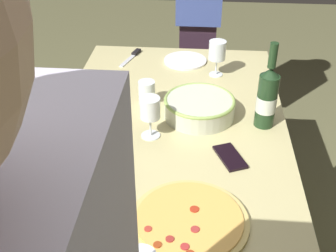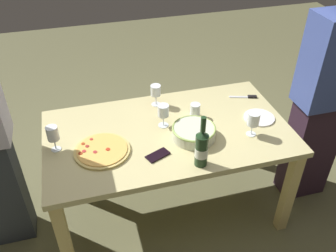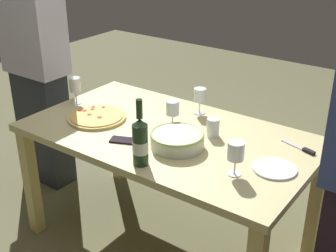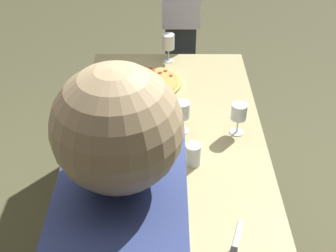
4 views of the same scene
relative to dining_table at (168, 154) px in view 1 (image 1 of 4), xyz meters
name	(u,v)px [view 1 (image 1 of 4)]	position (x,y,z in m)	size (l,w,h in m)	color
dining_table	(168,154)	(0.00, 0.00, 0.00)	(1.60, 0.90, 0.75)	#C5BA7F
pizza	(189,221)	(-0.44, -0.10, 0.10)	(0.34, 0.34, 0.02)	#D1B968
serving_bowl	(199,107)	(0.14, -0.11, 0.14)	(0.28, 0.28, 0.08)	beige
wine_bottle	(267,97)	(0.10, -0.36, 0.22)	(0.08, 0.08, 0.33)	#1E381D
wine_glass_by_bottle	(150,110)	(-0.01, 0.06, 0.20)	(0.07, 0.07, 0.16)	white
wine_glass_far_left	(217,52)	(0.51, -0.18, 0.21)	(0.08, 0.08, 0.17)	white
wine_glass_far_right	(79,105)	(0.00, 0.32, 0.20)	(0.07, 0.07, 0.16)	white
cup_amber	(147,93)	(0.22, 0.11, 0.14)	(0.07, 0.07, 0.10)	white
side_plate	(185,61)	(0.64, -0.03, 0.10)	(0.21, 0.21, 0.01)	white
cell_phone	(230,157)	(-0.13, -0.22, 0.10)	(0.07, 0.14, 0.01)	black
pizza_knife	(133,56)	(0.68, 0.23, 0.10)	(0.20, 0.08, 0.02)	silver
person_host	(199,9)	(1.09, -0.09, 0.21)	(0.40, 0.24, 1.70)	#2E1C2A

